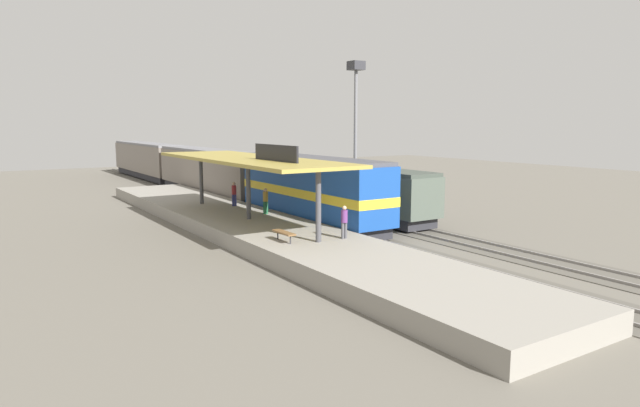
# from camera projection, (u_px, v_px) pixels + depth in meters

# --- Properties ---
(ground_plane) EXTENTS (120.00, 120.00, 0.00)m
(ground_plane) POSITION_uv_depth(u_px,v_px,m) (337.00, 223.00, 37.98)
(ground_plane) COLOR #666056
(track_near) EXTENTS (3.20, 110.00, 0.16)m
(track_near) POSITION_uv_depth(u_px,v_px,m) (312.00, 225.00, 36.91)
(track_near) COLOR #565249
(track_near) RESTS_ON ground
(track_far) EXTENTS (3.20, 110.00, 0.16)m
(track_far) POSITION_uv_depth(u_px,v_px,m) (367.00, 219.00, 39.37)
(track_far) COLOR #565249
(track_far) RESTS_ON ground
(platform) EXTENTS (6.00, 44.00, 0.90)m
(platform) POSITION_uv_depth(u_px,v_px,m) (249.00, 226.00, 34.38)
(platform) COLOR gray
(platform) RESTS_ON ground
(station_canopy) EXTENTS (5.20, 18.00, 4.70)m
(station_canopy) POSITION_uv_depth(u_px,v_px,m) (248.00, 160.00, 33.72)
(station_canopy) COLOR #47474C
(station_canopy) RESTS_ON platform
(platform_bench) EXTENTS (0.44, 1.70, 0.50)m
(platform_bench) POSITION_uv_depth(u_px,v_px,m) (284.00, 233.00, 27.69)
(platform_bench) COLOR #333338
(platform_bench) RESTS_ON platform
(locomotive) EXTENTS (2.93, 14.43, 4.44)m
(locomotive) POSITION_uv_depth(u_px,v_px,m) (311.00, 190.00, 36.61)
(locomotive) COLOR #28282D
(locomotive) RESTS_ON track_near
(passenger_carriage_front) EXTENTS (2.90, 20.00, 4.24)m
(passenger_carriage_front) POSITION_uv_depth(u_px,v_px,m) (209.00, 172.00, 51.60)
(passenger_carriage_front) COLOR #28282D
(passenger_carriage_front) RESTS_ON track_near
(passenger_carriage_rear) EXTENTS (2.90, 20.00, 4.24)m
(passenger_carriage_rear) POSITION_uv_depth(u_px,v_px,m) (147.00, 160.00, 68.91)
(passenger_carriage_rear) COLOR #28282D
(passenger_carriage_rear) RESTS_ON track_near
(freight_car) EXTENTS (2.80, 12.00, 3.54)m
(freight_car) POSITION_uv_depth(u_px,v_px,m) (368.00, 192.00, 38.97)
(freight_car) COLOR #28282D
(freight_car) RESTS_ON track_far
(light_mast) EXTENTS (1.10, 1.10, 11.70)m
(light_mast) POSITION_uv_depth(u_px,v_px,m) (356.00, 103.00, 44.69)
(light_mast) COLOR slate
(light_mast) RESTS_ON ground
(person_waiting) EXTENTS (0.34, 0.34, 1.71)m
(person_waiting) POSITION_uv_depth(u_px,v_px,m) (234.00, 193.00, 39.57)
(person_waiting) COLOR navy
(person_waiting) RESTS_ON platform
(person_walking) EXTENTS (0.34, 0.34, 1.71)m
(person_walking) POSITION_uv_depth(u_px,v_px,m) (266.00, 200.00, 36.06)
(person_walking) COLOR #23603D
(person_walking) RESTS_ON platform
(person_boarding) EXTENTS (0.34, 0.34, 1.71)m
(person_boarding) POSITION_uv_depth(u_px,v_px,m) (344.00, 220.00, 28.33)
(person_boarding) COLOR #4C4C51
(person_boarding) RESTS_ON platform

